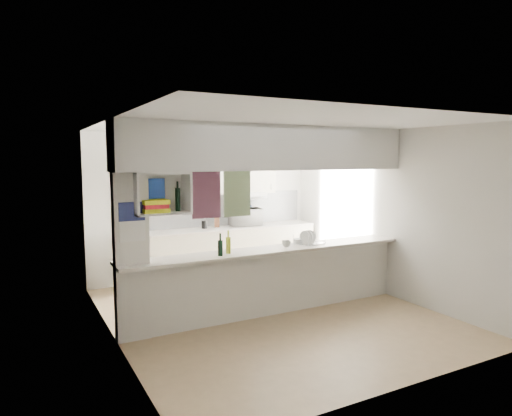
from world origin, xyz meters
TOP-DOWN VIEW (x-y plane):
  - floor at (0.00, 0.00)m, footprint 4.80×4.80m
  - ceiling at (0.00, 0.00)m, footprint 4.80×4.80m
  - wall_back at (0.00, 2.40)m, footprint 4.20×0.00m
  - wall_left at (-2.10, 0.00)m, footprint 0.00×4.80m
  - wall_right at (2.10, 0.00)m, footprint 0.00×4.80m
  - servery_partition at (-0.17, 0.00)m, footprint 4.20×0.50m
  - cubby_shelf at (-1.57, -0.06)m, footprint 0.65×0.35m
  - kitchen_run at (0.16, 2.14)m, footprint 3.60×0.63m
  - microwave at (0.71, 2.15)m, footprint 0.64×0.49m
  - bowl at (0.69, 2.14)m, footprint 0.24×0.24m
  - dish_rack at (0.67, 0.03)m, footprint 0.46×0.40m
  - cup at (0.21, -0.07)m, footprint 0.13×0.13m
  - wine_bottles at (-0.72, -0.05)m, footprint 0.21×0.14m
  - plastic_tubs at (0.55, 0.11)m, footprint 0.50×0.18m
  - utensil_jar at (-0.11, 2.15)m, footprint 0.10×0.10m
  - knife_block at (0.14, 2.18)m, footprint 0.11×0.10m

SIDE VIEW (x-z plane):
  - floor at x=0.00m, z-range 0.00..0.00m
  - kitchen_run at x=0.16m, z-range -0.29..1.95m
  - plastic_tubs at x=0.55m, z-range 0.92..1.00m
  - cup at x=0.21m, z-range 0.94..1.03m
  - utensil_jar at x=-0.11m, z-range 0.92..1.06m
  - dish_rack at x=0.67m, z-range 0.90..1.11m
  - knife_block at x=0.14m, z-range 0.92..1.10m
  - wine_bottles at x=-0.72m, z-range 0.88..1.19m
  - microwave at x=0.71m, z-range 0.92..1.24m
  - bowl at x=0.69m, z-range 1.24..1.30m
  - wall_back at x=0.00m, z-range -0.80..3.40m
  - wall_left at x=-2.10m, z-range -1.10..3.70m
  - wall_right at x=2.10m, z-range -1.10..3.70m
  - servery_partition at x=-0.17m, z-range 0.36..2.96m
  - cubby_shelf at x=-1.57m, z-range 1.46..1.96m
  - ceiling at x=0.00m, z-range 2.60..2.60m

